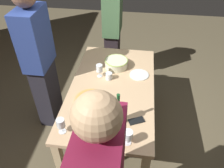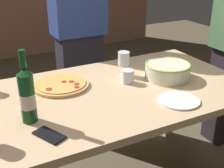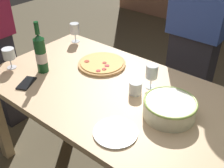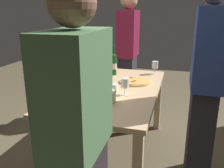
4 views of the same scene
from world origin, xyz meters
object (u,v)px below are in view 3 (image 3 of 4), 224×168
at_px(wine_glass_by_bottle, 9,55).
at_px(person_guest_left, 197,30).
at_px(serving_bowl, 169,108).
at_px(wine_glass_far_left, 152,72).
at_px(wine_bottle, 41,53).
at_px(pizza, 102,64).
at_px(cup_amber, 135,88).
at_px(wine_glass_near_pizza, 75,30).
at_px(cell_phone, 27,83).
at_px(dining_table, 112,102).
at_px(side_plate, 115,132).

relative_size(wine_glass_by_bottle, person_guest_left, 0.08).
xyz_separation_m(serving_bowl, wine_glass_far_left, (-0.22, 0.17, 0.06)).
relative_size(wine_bottle, wine_glass_by_bottle, 2.43).
distance_m(pizza, cup_amber, 0.40).
bearing_deg(wine_glass_near_pizza, cell_phone, -72.00).
relative_size(dining_table, serving_bowl, 5.76).
relative_size(dining_table, person_guest_left, 0.91).
relative_size(serving_bowl, wine_glass_by_bottle, 1.96).
bearing_deg(pizza, serving_bowl, -16.83).
xyz_separation_m(serving_bowl, wine_glass_by_bottle, (-1.08, -0.22, 0.05)).
relative_size(side_plate, cell_phone, 1.52).
relative_size(wine_bottle, cell_phone, 2.39).
bearing_deg(wine_glass_by_bottle, wine_bottle, 27.26).
bearing_deg(cup_amber, wine_glass_by_bottle, -161.49).
xyz_separation_m(dining_table, wine_bottle, (-0.49, -0.12, 0.23)).
bearing_deg(person_guest_left, wine_glass_far_left, 11.85).
xyz_separation_m(pizza, cell_phone, (-0.21, -0.47, -0.01)).
bearing_deg(wine_glass_near_pizza, person_guest_left, 31.74).
xyz_separation_m(wine_glass_by_bottle, person_guest_left, (0.84, 1.06, 0.05)).
relative_size(wine_glass_by_bottle, side_plate, 0.65).
bearing_deg(serving_bowl, dining_table, 179.52).
height_order(wine_glass_near_pizza, side_plate, wine_glass_near_pizza).
bearing_deg(cell_phone, cup_amber, 4.86).
xyz_separation_m(dining_table, wine_glass_far_left, (0.17, 0.17, 0.20)).
height_order(dining_table, cell_phone, cell_phone).
distance_m(pizza, cell_phone, 0.52).
bearing_deg(dining_table, wine_glass_far_left, 44.51).
relative_size(cup_amber, side_plate, 0.36).
bearing_deg(serving_bowl, cell_phone, -161.34).
relative_size(serving_bowl, person_guest_left, 0.16).
bearing_deg(dining_table, side_plate, -48.68).
height_order(dining_table, side_plate, side_plate).
xyz_separation_m(wine_glass_by_bottle, cup_amber, (0.83, 0.28, -0.06)).
xyz_separation_m(pizza, wine_glass_near_pizza, (-0.42, 0.16, 0.09)).
relative_size(serving_bowl, side_plate, 1.27).
bearing_deg(person_guest_left, side_plate, 15.00).
bearing_deg(side_plate, person_guest_left, 95.46).
relative_size(dining_table, wine_bottle, 4.66).
distance_m(dining_table, cup_amber, 0.20).
xyz_separation_m(wine_glass_by_bottle, wine_glass_far_left, (0.87, 0.39, 0.01)).
distance_m(dining_table, side_plate, 0.39).
height_order(serving_bowl, wine_glass_near_pizza, wine_glass_near_pizza).
height_order(cup_amber, side_plate, cup_amber).
relative_size(pizza, wine_glass_near_pizza, 2.15).
distance_m(serving_bowl, cell_phone, 0.88).
relative_size(serving_bowl, wine_glass_far_left, 1.81).
bearing_deg(dining_table, serving_bowl, -0.48).
height_order(wine_bottle, side_plate, wine_bottle).
xyz_separation_m(serving_bowl, cell_phone, (-0.84, -0.28, -0.05)).
distance_m(cup_amber, person_guest_left, 0.79).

